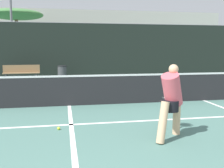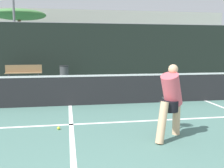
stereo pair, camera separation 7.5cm
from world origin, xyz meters
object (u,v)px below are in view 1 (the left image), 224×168
at_px(courtside_bench, 22,72).
at_px(parked_car, 84,64).
at_px(player_practicing, 171,99).
at_px(trash_bin, 62,73).

bearing_deg(courtside_bench, parked_car, 51.17).
bearing_deg(courtside_bench, player_practicing, -69.48).
bearing_deg(player_practicing, trash_bin, 60.46).
height_order(player_practicing, parked_car, player_practicing).
relative_size(trash_bin, parked_car, 0.18).
xyz_separation_m(courtside_bench, parked_car, (3.76, 5.22, 0.11)).
distance_m(player_practicing, parked_car, 15.03).
height_order(courtside_bench, trash_bin, courtside_bench).
bearing_deg(parked_car, trash_bin, -107.84).
distance_m(player_practicing, courtside_bench, 10.70).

